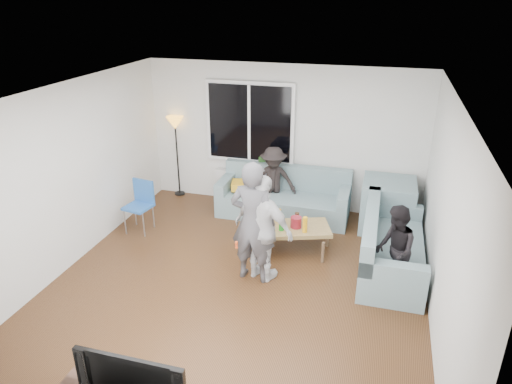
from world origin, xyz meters
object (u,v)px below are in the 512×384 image
(coffee_table, at_px, (293,238))
(player_left, at_px, (253,222))
(spectator_back, at_px, (273,181))
(television, at_px, (137,376))
(player_right, at_px, (263,229))
(side_chair, at_px, (138,207))
(sofa_right_section, at_px, (393,242))
(spectator_right, at_px, (395,250))
(sofa_back_section, at_px, (283,194))
(floor_lamp, at_px, (177,157))

(coffee_table, distance_m, player_left, 1.18)
(coffee_table, distance_m, spectator_back, 1.38)
(spectator_back, height_order, television, spectator_back)
(player_right, bearing_deg, side_chair, 0.40)
(coffee_table, xyz_separation_m, player_right, (-0.25, -0.87, 0.57))
(coffee_table, height_order, spectator_back, spectator_back)
(sofa_right_section, xyz_separation_m, player_left, (-1.86, -0.77, 0.44))
(sofa_right_section, distance_m, spectator_back, 2.46)
(player_left, distance_m, spectator_right, 1.89)
(player_right, bearing_deg, player_left, 32.49)
(player_left, bearing_deg, spectator_right, -168.22)
(coffee_table, bearing_deg, television, -99.73)
(sofa_back_section, height_order, side_chair, side_chair)
(coffee_table, bearing_deg, floor_lamp, 149.68)
(sofa_right_section, height_order, spectator_back, spectator_back)
(television, bearing_deg, coffee_table, 80.27)
(side_chair, relative_size, player_left, 0.50)
(spectator_back, xyz_separation_m, television, (-0.01, -4.80, 0.10))
(player_right, relative_size, television, 1.55)
(sofa_right_section, relative_size, spectator_right, 1.63)
(spectator_back, relative_size, television, 1.27)
(coffee_table, relative_size, spectator_right, 0.90)
(spectator_back, bearing_deg, spectator_right, -56.66)
(player_right, distance_m, television, 2.79)
(side_chair, xyz_separation_m, spectator_right, (4.07, -0.61, 0.18))
(television, bearing_deg, spectator_back, 89.83)
(coffee_table, bearing_deg, spectator_back, 117.52)
(sofa_right_section, bearing_deg, player_left, 112.44)
(side_chair, distance_m, spectator_back, 2.35)
(floor_lamp, xyz_separation_m, player_left, (2.21, -2.42, 0.09))
(player_left, distance_m, player_right, 0.17)
(player_left, distance_m, spectator_back, 2.09)
(television, bearing_deg, sofa_right_section, 59.08)
(spectator_right, distance_m, spectator_back, 2.79)
(spectator_back, bearing_deg, coffee_table, -77.49)
(player_right, relative_size, spectator_right, 1.25)
(player_right, distance_m, spectator_right, 1.74)
(side_chair, distance_m, spectator_right, 4.12)
(coffee_table, height_order, player_right, player_right)
(sofa_back_section, distance_m, floor_lamp, 2.24)
(player_left, bearing_deg, player_right, -161.29)
(side_chair, relative_size, spectator_back, 0.68)
(sofa_back_section, relative_size, spectator_back, 1.83)
(side_chair, bearing_deg, spectator_right, 1.58)
(player_right, height_order, spectator_right, player_right)
(side_chair, height_order, television, television)
(sofa_right_section, bearing_deg, player_right, 113.11)
(player_left, xyz_separation_m, television, (-0.24, -2.73, -0.14))
(coffee_table, bearing_deg, player_left, -113.31)
(player_right, bearing_deg, television, 101.29)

